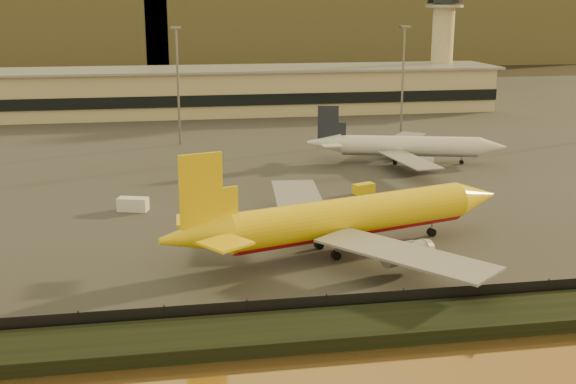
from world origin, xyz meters
name	(u,v)px	position (x,y,z in m)	size (l,w,h in m)	color
ground	(285,273)	(0.00, 0.00, 0.00)	(900.00, 900.00, 0.00)	black
embankment	(315,330)	(0.00, -17.00, 0.70)	(320.00, 7.00, 1.40)	black
tarmac	(220,132)	(0.00, 95.00, 0.10)	(320.00, 220.00, 0.20)	#2D2D2D
perimeter_fence	(307,307)	(0.00, -13.00, 1.30)	(300.00, 0.05, 2.20)	black
terminal_building	(159,93)	(-14.52, 125.55, 6.25)	(202.00, 25.00, 12.60)	tan
control_tower	(443,33)	(70.00, 131.00, 21.66)	(11.20, 11.20, 35.50)	tan
apron_light_masts	(296,74)	(15.00, 75.00, 15.70)	(152.20, 12.20, 25.40)	slate
distant_hills	(145,0)	(-20.74, 340.00, 31.39)	(470.00, 160.00, 70.00)	brown
dhl_cargo_jet	(346,219)	(8.64, 5.64, 4.49)	(47.27, 45.18, 14.38)	yellow
white_narrowbody_jet	(406,146)	(32.82, 53.49, 3.50)	(38.02, 36.36, 11.06)	silver
gse_vehicle_yellow	(364,188)	(18.64, 32.75, 1.01)	(3.60, 1.62, 1.62)	yellow
gse_vehicle_white	(133,204)	(-18.44, 28.72, 1.21)	(4.47, 2.01, 2.01)	silver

